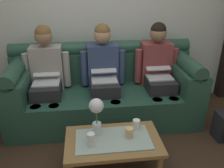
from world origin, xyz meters
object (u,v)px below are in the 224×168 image
(cup_near_left, at_px, (91,140))
(cup_far_center, at_px, (136,125))
(person_middle, at_px, (104,71))
(coffee_table, at_px, (113,143))
(couch, at_px, (104,91))
(flower_vase, at_px, (96,112))
(cup_near_right, at_px, (129,132))
(person_right, at_px, (158,68))
(person_left, at_px, (47,73))

(cup_near_left, bearing_deg, cup_far_center, 23.13)
(person_middle, xyz_separation_m, coffee_table, (0.00, -0.96, -0.36))
(cup_near_left, bearing_deg, person_middle, 78.80)
(couch, xyz_separation_m, coffee_table, (0.00, -0.97, -0.07))
(couch, distance_m, coffee_table, 0.97)
(flower_vase, bearing_deg, cup_near_right, -15.44)
(person_right, height_order, cup_far_center, person_right)
(person_right, relative_size, flower_vase, 3.25)
(coffee_table, bearing_deg, person_middle, 90.00)
(flower_vase, bearing_deg, couch, 80.74)
(couch, relative_size, flower_vase, 6.20)
(cup_near_left, bearing_deg, person_right, 49.08)
(cup_near_right, bearing_deg, person_middle, 99.09)
(person_left, xyz_separation_m, person_right, (1.38, -0.00, 0.00))
(person_left, height_order, cup_near_right, person_left)
(person_left, relative_size, coffee_table, 1.37)
(couch, height_order, flower_vase, couch)
(couch, height_order, person_middle, person_middle)
(person_middle, relative_size, cup_near_right, 12.54)
(person_middle, distance_m, person_right, 0.69)
(person_middle, bearing_deg, couch, 90.00)
(person_left, bearing_deg, person_middle, -0.02)
(coffee_table, height_order, flower_vase, flower_vase)
(person_middle, relative_size, person_right, 1.00)
(cup_far_center, bearing_deg, couch, 106.00)
(flower_vase, bearing_deg, person_middle, 80.70)
(person_right, bearing_deg, coffee_table, -125.71)
(coffee_table, distance_m, flower_vase, 0.34)
(person_right, xyz_separation_m, coffee_table, (-0.69, -0.96, -0.36))
(coffee_table, relative_size, cup_near_right, 9.13)
(flower_vase, xyz_separation_m, cup_near_left, (-0.06, -0.16, -0.18))
(couch, distance_m, cup_near_left, 1.06)
(flower_vase, xyz_separation_m, cup_far_center, (0.39, 0.03, -0.19))
(flower_vase, relative_size, cup_near_right, 3.86)
(couch, height_order, cup_near_left, couch)
(person_left, height_order, cup_near_left, person_left)
(couch, bearing_deg, person_left, -179.68)
(person_left, relative_size, cup_far_center, 11.42)
(person_right, height_order, cup_near_right, person_right)
(flower_vase, distance_m, cup_far_center, 0.43)
(cup_near_left, distance_m, cup_near_right, 0.37)
(couch, xyz_separation_m, cup_near_left, (-0.20, -1.04, 0.05))
(cup_far_center, bearing_deg, person_right, 61.96)
(cup_near_right, bearing_deg, person_right, 60.45)
(person_left, bearing_deg, cup_near_right, -48.44)
(person_middle, distance_m, cup_near_right, 1.00)
(couch, xyz_separation_m, cup_near_right, (0.15, -0.96, 0.03))
(cup_near_left, bearing_deg, coffee_table, 19.33)
(person_left, distance_m, coffee_table, 1.24)
(person_right, distance_m, coffee_table, 1.24)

